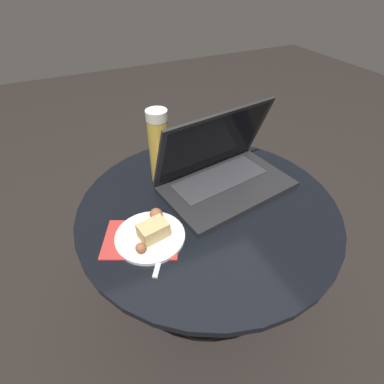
# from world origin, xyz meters

# --- Properties ---
(ground_plane) EXTENTS (6.00, 6.00, 0.00)m
(ground_plane) POSITION_xyz_m (0.00, 0.00, 0.00)
(ground_plane) COLOR black
(table) EXTENTS (0.74, 0.74, 0.50)m
(table) POSITION_xyz_m (0.00, 0.00, 0.38)
(table) COLOR black
(table) RESTS_ON ground_plane
(napkin) EXTENTS (0.23, 0.20, 0.00)m
(napkin) POSITION_xyz_m (-0.21, -0.04, 0.50)
(napkin) COLOR #B7332D
(napkin) RESTS_ON table
(laptop) EXTENTS (0.41, 0.29, 0.24)m
(laptop) POSITION_xyz_m (0.08, 0.06, 0.55)
(laptop) COLOR #232326
(laptop) RESTS_ON table
(beer_glass) EXTENTS (0.06, 0.06, 0.23)m
(beer_glass) POSITION_xyz_m (-0.07, 0.18, 0.61)
(beer_glass) COLOR gold
(beer_glass) RESTS_ON table
(snack_plate) EXTENTS (0.18, 0.18, 0.05)m
(snack_plate) POSITION_xyz_m (-0.19, -0.05, 0.51)
(snack_plate) COLOR white
(snack_plate) RESTS_ON table
(fork) EXTENTS (0.12, 0.17, 0.01)m
(fork) POSITION_xyz_m (-0.16, -0.07, 0.50)
(fork) COLOR silver
(fork) RESTS_ON table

